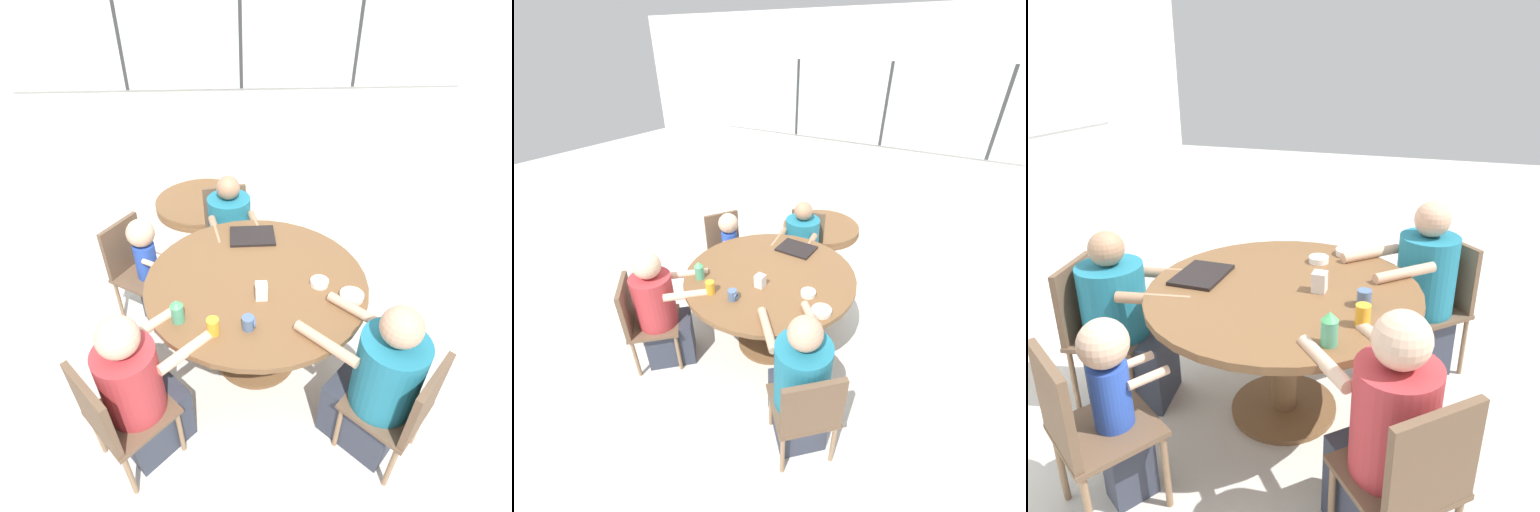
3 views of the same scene
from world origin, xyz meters
The scene contains 19 objects.
ground_plane centered at (0.00, 0.00, 0.00)m, with size 16.00×16.00×0.00m, color beige.
wall_back_with_windows centered at (0.00, 2.94, 1.42)m, with size 8.40×0.08×2.80m.
dining_table centered at (0.00, 0.00, 0.62)m, with size 1.43×1.43×0.77m.
chair_for_woman_green_shirt centered at (-0.79, -0.74, 0.50)m, with size 0.57×0.57×0.84m.
chair_for_man_blue_shirt centered at (0.75, -0.79, 0.50)m, with size 0.57×0.57×0.84m.
chair_for_man_teal_shirt centered at (-0.19, 1.07, 0.50)m, with size 0.47×0.47×0.84m.
chair_for_toddler centered at (-0.93, 0.57, 0.50)m, with size 0.55×0.55×0.84m.
person_woman_green_shirt centered at (-0.67, -0.63, 0.49)m, with size 0.64×0.63×1.09m.
person_man_blue_shirt centered at (0.63, -0.66, 0.49)m, with size 0.69×0.70×1.12m.
person_man_teal_shirt centered at (-0.16, 0.90, 0.45)m, with size 0.46×0.71×1.04m.
person_toddler centered at (-0.80, 0.49, 0.50)m, with size 0.35×0.31×0.93m.
food_tray_dark centered at (0.00, 0.47, 0.78)m, with size 0.33×0.25×0.02m.
coffee_mug centered at (-0.07, -0.43, 0.81)m, with size 0.08×0.07×0.08m.
sippy_cup centered at (-0.46, -0.35, 0.85)m, with size 0.08×0.08×0.16m.
juice_glass centered at (-0.26, -0.45, 0.82)m, with size 0.07×0.07×0.10m.
milk_carton_small centered at (0.02, -0.18, 0.82)m, with size 0.07×0.07×0.11m.
bowl_white_shallow centered at (0.40, -0.08, 0.79)m, with size 0.12×0.12×0.04m.
bowl_cereal centered at (0.57, -0.22, 0.79)m, with size 0.15×0.15×0.04m.
folded_table_stack centered at (-0.50, 2.26, 0.06)m, with size 1.12×1.12×0.12m.
Camera 1 is at (-0.11, -1.97, 2.43)m, focal length 28.00 mm.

